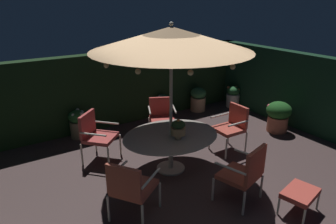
% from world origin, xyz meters
% --- Properties ---
extents(ground_plane, '(8.04, 6.44, 0.02)m').
position_xyz_m(ground_plane, '(0.00, 0.00, -0.01)').
color(ground_plane, '#463534').
extents(hedge_backdrop_rear, '(8.04, 0.30, 1.83)m').
position_xyz_m(hedge_backdrop_rear, '(0.00, 3.07, 0.92)').
color(hedge_backdrop_rear, '#1B3219').
rests_on(hedge_backdrop_rear, ground_plane).
extents(hedge_backdrop_right, '(0.30, 6.44, 1.83)m').
position_xyz_m(hedge_backdrop_right, '(3.87, 0.00, 0.92)').
color(hedge_backdrop_right, '#153421').
rests_on(hedge_backdrop_right, ground_plane).
extents(patio_dining_table, '(1.82, 1.50, 0.71)m').
position_xyz_m(patio_dining_table, '(0.05, 0.39, 0.61)').
color(patio_dining_table, silver).
rests_on(patio_dining_table, ground_plane).
extents(patio_umbrella, '(2.72, 2.72, 2.71)m').
position_xyz_m(patio_umbrella, '(0.05, 0.39, 2.43)').
color(patio_umbrella, silver).
rests_on(patio_umbrella, ground_plane).
extents(centerpiece_planter, '(0.26, 0.26, 0.37)m').
position_xyz_m(centerpiece_planter, '(0.07, 0.18, 0.92)').
color(centerpiece_planter, tan).
rests_on(centerpiece_planter, patio_dining_table).
extents(patio_chair_north, '(0.78, 0.76, 0.90)m').
position_xyz_m(patio_chair_north, '(0.70, 1.76, 0.52)').
color(patio_chair_north, beige).
rests_on(patio_chair_north, ground_plane).
extents(patio_chair_northeast, '(0.84, 0.84, 0.98)m').
position_xyz_m(patio_chair_northeast, '(-0.98, 1.50, 0.58)').
color(patio_chair_northeast, silver).
rests_on(patio_chair_northeast, ground_plane).
extents(patio_chair_east, '(0.83, 0.82, 0.96)m').
position_xyz_m(patio_chair_east, '(-1.20, -0.47, 0.56)').
color(patio_chair_east, silver).
rests_on(patio_chair_east, ground_plane).
extents(patio_chair_southeast, '(0.74, 0.72, 0.98)m').
position_xyz_m(patio_chair_southeast, '(0.47, -1.07, 0.55)').
color(patio_chair_southeast, beige).
rests_on(patio_chair_southeast, ground_plane).
extents(patio_chair_south, '(0.59, 0.58, 0.98)m').
position_xyz_m(patio_chair_south, '(1.57, 0.36, 0.58)').
color(patio_chair_south, silver).
rests_on(patio_chair_south, ground_plane).
extents(ottoman_footrest, '(0.64, 0.53, 0.38)m').
position_xyz_m(ottoman_footrest, '(0.99, -1.71, 0.32)').
color(ottoman_footrest, silver).
rests_on(ottoman_footrest, ground_plane).
extents(potted_plant_left_near, '(0.41, 0.41, 0.65)m').
position_xyz_m(potted_plant_left_near, '(-0.96, 2.75, 0.35)').
color(potted_plant_left_near, '#7F6F56').
rests_on(potted_plant_left_near, ground_plane).
extents(potted_plant_front_corner, '(0.59, 0.59, 0.75)m').
position_xyz_m(potted_plant_front_corner, '(3.20, 0.47, 0.41)').
color(potted_plant_front_corner, '#B16246').
rests_on(potted_plant_front_corner, ground_plane).
extents(potted_plant_back_center, '(0.43, 0.43, 0.64)m').
position_xyz_m(potted_plant_back_center, '(1.34, 2.73, 0.32)').
color(potted_plant_back_center, '#A86440').
rests_on(potted_plant_back_center, ground_plane).
extents(potted_plant_back_left, '(0.38, 0.38, 0.62)m').
position_xyz_m(potted_plant_back_left, '(3.56, 2.38, 0.32)').
color(potted_plant_back_left, silver).
rests_on(potted_plant_back_left, ground_plane).
extents(potted_plant_right_far, '(0.44, 0.44, 0.68)m').
position_xyz_m(potted_plant_right_far, '(2.47, 2.66, 0.35)').
color(potted_plant_right_far, tan).
rests_on(potted_plant_right_far, ground_plane).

